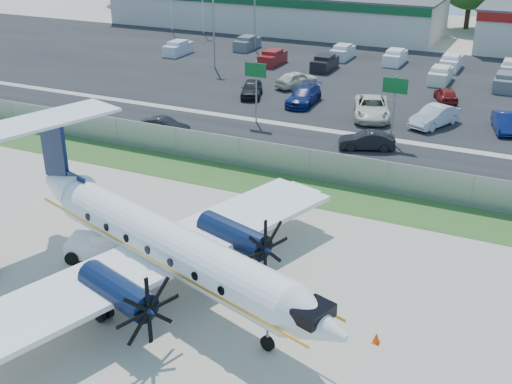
% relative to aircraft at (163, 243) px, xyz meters
% --- Properties ---
extents(ground, '(170.00, 170.00, 0.00)m').
position_rel_aircraft_xyz_m(ground, '(1.28, 0.95, -2.43)').
color(ground, '#B1A995').
rests_on(ground, ground).
extents(grass_verge, '(170.00, 4.00, 0.02)m').
position_rel_aircraft_xyz_m(grass_verge, '(1.28, 12.95, -2.42)').
color(grass_verge, '#2D561E').
rests_on(grass_verge, ground).
extents(access_road, '(170.00, 8.00, 0.02)m').
position_rel_aircraft_xyz_m(access_road, '(1.28, 19.95, -2.42)').
color(access_road, black).
rests_on(access_road, ground).
extents(parking_lot, '(170.00, 32.00, 0.02)m').
position_rel_aircraft_xyz_m(parking_lot, '(1.28, 40.95, -2.42)').
color(parking_lot, black).
rests_on(parking_lot, ground).
extents(perimeter_fence, '(120.00, 0.06, 1.99)m').
position_rel_aircraft_xyz_m(perimeter_fence, '(1.28, 14.95, -1.42)').
color(perimeter_fence, gray).
rests_on(perimeter_fence, ground).
extents(building_west, '(46.40, 12.40, 5.24)m').
position_rel_aircraft_xyz_m(building_west, '(-22.72, 62.93, 0.20)').
color(building_west, beige).
rests_on(building_west, ground).
extents(sign_left, '(1.80, 0.26, 5.00)m').
position_rel_aircraft_xyz_m(sign_left, '(-6.72, 23.86, 1.18)').
color(sign_left, gray).
rests_on(sign_left, ground).
extents(sign_mid, '(1.80, 0.26, 5.00)m').
position_rel_aircraft_xyz_m(sign_mid, '(4.28, 23.86, 1.18)').
color(sign_mid, gray).
rests_on(sign_mid, ground).
extents(light_pole_nw, '(0.90, 0.35, 9.09)m').
position_rel_aircraft_xyz_m(light_pole_nw, '(-18.72, 38.95, 2.81)').
color(light_pole_nw, gray).
rests_on(light_pole_nw, ground).
extents(light_pole_sw, '(0.90, 0.35, 9.09)m').
position_rel_aircraft_xyz_m(light_pole_sw, '(-18.72, 48.95, 2.81)').
color(light_pole_sw, gray).
rests_on(light_pole_sw, ground).
extents(tree_line, '(112.00, 6.00, 14.00)m').
position_rel_aircraft_xyz_m(tree_line, '(1.28, 74.95, -2.43)').
color(tree_line, '#1E5619').
rests_on(tree_line, ground).
extents(aircraft, '(20.50, 19.99, 6.28)m').
position_rel_aircraft_xyz_m(aircraft, '(0.00, 0.00, 0.00)').
color(aircraft, white).
rests_on(aircraft, ground).
extents(pushback_tug, '(3.19, 2.73, 1.52)m').
position_rel_aircraft_xyz_m(pushback_tug, '(-4.53, 1.11, -1.70)').
color(pushback_tug, white).
rests_on(pushback_tug, ground).
extents(baggage_cart_far, '(2.12, 1.59, 0.99)m').
position_rel_aircraft_xyz_m(baggage_cart_far, '(-2.77, -1.28, -1.97)').
color(baggage_cart_far, gray).
rests_on(baggage_cart_far, ground).
extents(cone_nose, '(0.33, 0.33, 0.47)m').
position_rel_aircraft_xyz_m(cone_nose, '(9.76, 0.31, -2.21)').
color(cone_nose, '#F04907').
rests_on(cone_nose, ground).
extents(cone_starboard_wing, '(0.40, 0.40, 0.57)m').
position_rel_aircraft_xyz_m(cone_starboard_wing, '(1.09, 8.86, -2.16)').
color(cone_starboard_wing, '#F04907').
rests_on(cone_starboard_wing, ground).
extents(road_car_west, '(4.05, 1.59, 1.31)m').
position_rel_aircraft_xyz_m(road_car_west, '(-11.75, 18.17, -2.43)').
color(road_car_west, black).
rests_on(road_car_west, ground).
extents(road_car_mid, '(4.21, 2.72, 1.31)m').
position_rel_aircraft_xyz_m(road_car_mid, '(3.08, 21.69, -2.43)').
color(road_car_mid, black).
rests_on(road_car_mid, ground).
extents(parked_car_a, '(3.12, 4.68, 1.48)m').
position_rel_aircraft_xyz_m(parked_car_a, '(-10.32, 30.58, -2.43)').
color(parked_car_a, black).
rests_on(parked_car_a, ground).
extents(parked_car_b, '(2.37, 5.29, 1.51)m').
position_rel_aircraft_xyz_m(parked_car_b, '(-5.13, 30.31, -2.43)').
color(parked_car_b, navy).
rests_on(parked_car_b, ground).
extents(parked_car_c, '(4.48, 6.62, 1.68)m').
position_rel_aircraft_xyz_m(parked_car_c, '(1.32, 29.08, -2.43)').
color(parked_car_c, beige).
rests_on(parked_car_c, ground).
extents(parked_car_d, '(3.43, 5.16, 1.61)m').
position_rel_aircraft_xyz_m(parked_car_d, '(6.41, 29.09, -2.43)').
color(parked_car_d, silver).
rests_on(parked_car_d, ground).
extents(parked_car_e, '(2.50, 4.48, 1.40)m').
position_rel_aircraft_xyz_m(parked_car_e, '(11.55, 30.16, -2.43)').
color(parked_car_e, navy).
rests_on(parked_car_e, ground).
extents(parked_car_f, '(3.54, 4.92, 1.56)m').
position_rel_aircraft_xyz_m(parked_car_f, '(-7.83, 35.35, -2.43)').
color(parked_car_f, beige).
rests_on(parked_car_f, ground).
extents(parked_car_g, '(2.91, 4.23, 1.34)m').
position_rel_aircraft_xyz_m(parked_car_g, '(6.02, 36.34, -2.43)').
color(parked_car_g, maroon).
rests_on(parked_car_g, ground).
extents(far_parking_rows, '(56.00, 10.00, 1.60)m').
position_rel_aircraft_xyz_m(far_parking_rows, '(1.28, 45.95, -2.43)').
color(far_parking_rows, gray).
rests_on(far_parking_rows, ground).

